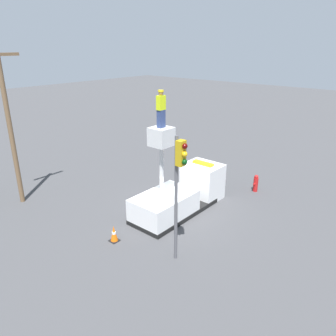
% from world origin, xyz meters
% --- Properties ---
extents(ground_plane, '(120.00, 120.00, 0.00)m').
position_xyz_m(ground_plane, '(0.00, 0.00, 0.00)').
color(ground_plane, '#424244').
extents(bucket_truck, '(6.07, 2.20, 5.00)m').
position_xyz_m(bucket_truck, '(0.49, 0.00, 0.92)').
color(bucket_truck, black).
rests_on(bucket_truck, ground).
extents(worker, '(0.40, 0.26, 1.75)m').
position_xyz_m(worker, '(-1.07, 0.00, 5.88)').
color(worker, navy).
rests_on(worker, bucket_truck).
extents(traffic_light_pole, '(0.34, 0.57, 5.48)m').
position_xyz_m(traffic_light_pole, '(-3.11, -2.74, 3.87)').
color(traffic_light_pole, '#515156').
rests_on(traffic_light_pole, ground).
extents(fire_hydrant, '(0.53, 0.29, 1.10)m').
position_xyz_m(fire_hydrant, '(5.47, -2.06, 0.54)').
color(fire_hydrant, red).
rests_on(fire_hydrant, ground).
extents(traffic_cone_rear, '(0.42, 0.42, 0.79)m').
position_xyz_m(traffic_cone_rear, '(-3.98, 0.42, 0.38)').
color(traffic_cone_rear, black).
rests_on(traffic_cone_rear, ground).
extents(utility_pole, '(2.20, 0.26, 8.81)m').
position_xyz_m(utility_pole, '(-4.76, 7.72, 4.73)').
color(utility_pole, brown).
rests_on(utility_pole, ground).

